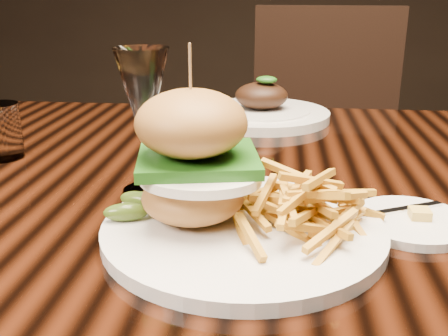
# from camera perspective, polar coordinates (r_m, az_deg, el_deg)

# --- Properties ---
(dining_table) EXTENTS (1.60, 0.90, 0.75)m
(dining_table) POSITION_cam_1_polar(r_m,az_deg,el_deg) (0.78, 2.81, -5.96)
(dining_table) COLOR black
(dining_table) RESTS_ON ground
(burger_plate) EXTENTS (0.30, 0.30, 0.20)m
(burger_plate) POSITION_cam_1_polar(r_m,az_deg,el_deg) (0.55, 1.23, -2.48)
(burger_plate) COLOR silver
(burger_plate) RESTS_ON dining_table
(side_saucer) EXTENTS (0.13, 0.13, 0.02)m
(side_saucer) POSITION_cam_1_polar(r_m,az_deg,el_deg) (0.62, 19.66, -5.47)
(side_saucer) COLOR silver
(side_saucer) RESTS_ON dining_table
(ramekin) EXTENTS (0.07, 0.07, 0.03)m
(ramekin) POSITION_cam_1_polar(r_m,az_deg,el_deg) (0.70, -3.12, -0.90)
(ramekin) COLOR silver
(ramekin) RESTS_ON dining_table
(wine_glass) EXTENTS (0.07, 0.07, 0.19)m
(wine_glass) POSITION_cam_1_polar(r_m,az_deg,el_deg) (0.66, -8.82, 8.56)
(wine_glass) COLOR white
(wine_glass) RESTS_ON dining_table
(water_tumbler) EXTENTS (0.06, 0.06, 0.09)m
(water_tumbler) POSITION_cam_1_polar(r_m,az_deg,el_deg) (0.88, -23.19, 3.71)
(water_tumbler) COLOR white
(water_tumbler) RESTS_ON dining_table
(far_dish) EXTENTS (0.27, 0.27, 0.09)m
(far_dish) POSITION_cam_1_polar(r_m,az_deg,el_deg) (1.06, 4.06, 6.21)
(far_dish) COLOR silver
(far_dish) RESTS_ON dining_table
(chair_far) EXTENTS (0.49, 0.50, 0.95)m
(chair_far) POSITION_cam_1_polar(r_m,az_deg,el_deg) (1.67, 10.66, 2.57)
(chair_far) COLOR black
(chair_far) RESTS_ON ground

